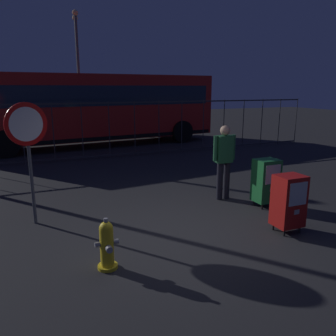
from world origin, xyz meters
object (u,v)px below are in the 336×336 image
(pedestrian, at_px, (224,158))
(street_light_far_right, at_px, (78,64))
(bus_near, at_px, (94,106))
(street_light_near_right, at_px, (78,63))
(fire_hydrant, at_px, (107,245))
(newspaper_box_primary, at_px, (266,180))
(stop_sign, at_px, (28,138))
(newspaper_box_secondary, at_px, (289,201))

(pedestrian, bearing_deg, street_light_far_right, 93.26)
(bus_near, height_order, street_light_near_right, street_light_near_right)
(fire_hydrant, height_order, newspaper_box_primary, newspaper_box_primary)
(street_light_far_right, bearing_deg, fire_hydrant, -97.68)
(pedestrian, relative_size, street_light_near_right, 0.26)
(street_light_near_right, xyz_separation_m, street_light_far_right, (0.18, 1.40, 0.00))
(stop_sign, xyz_separation_m, pedestrian, (3.98, -0.12, -0.65))
(newspaper_box_primary, xyz_separation_m, stop_sign, (-4.54, 0.89, 1.03))
(street_light_far_right, bearing_deg, bus_near, -93.12)
(newspaper_box_primary, relative_size, bus_near, 0.10)
(fire_hydrant, xyz_separation_m, street_light_far_right, (2.27, 16.81, 3.44))
(newspaper_box_primary, xyz_separation_m, street_light_far_right, (-1.40, 15.59, 3.22))
(street_light_near_right, bearing_deg, pedestrian, -85.61)
(newspaper_box_secondary, relative_size, bus_near, 0.10)
(pedestrian, distance_m, street_light_near_right, 13.75)
(bus_near, bearing_deg, stop_sign, -113.87)
(fire_hydrant, relative_size, stop_sign, 0.33)
(street_light_near_right, distance_m, street_light_far_right, 1.41)
(fire_hydrant, xyz_separation_m, newspaper_box_secondary, (3.19, 0.01, 0.22))
(bus_near, distance_m, street_light_far_right, 6.59)
(stop_sign, height_order, bus_near, bus_near)
(newspaper_box_secondary, bearing_deg, fire_hydrant, -179.82)
(stop_sign, height_order, street_light_far_right, street_light_far_right)
(stop_sign, xyz_separation_m, bus_near, (2.80, 8.46, 0.11))
(fire_hydrant, distance_m, newspaper_box_primary, 3.88)
(street_light_near_right, bearing_deg, street_light_far_right, 82.51)
(newspaper_box_primary, bearing_deg, street_light_far_right, 95.15)
(fire_hydrant, height_order, newspaper_box_secondary, newspaper_box_secondary)
(fire_hydrant, distance_m, street_light_far_right, 17.31)
(newspaper_box_primary, xyz_separation_m, newspaper_box_secondary, (-0.48, -1.21, 0.00))
(newspaper_box_primary, bearing_deg, street_light_near_right, 96.39)
(pedestrian, bearing_deg, stop_sign, 178.31)
(fire_hydrant, distance_m, bus_near, 10.83)
(newspaper_box_primary, height_order, stop_sign, stop_sign)
(newspaper_box_secondary, height_order, street_light_near_right, street_light_near_right)
(stop_sign, bearing_deg, pedestrian, -1.69)
(newspaper_box_secondary, relative_size, pedestrian, 0.61)
(bus_near, distance_m, street_light_near_right, 5.27)
(fire_hydrant, distance_m, newspaper_box_secondary, 3.19)
(bus_near, bearing_deg, street_light_far_right, 81.33)
(newspaper_box_primary, height_order, street_light_far_right, street_light_far_right)
(newspaper_box_primary, bearing_deg, fire_hydrant, -161.58)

